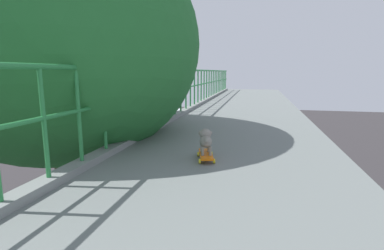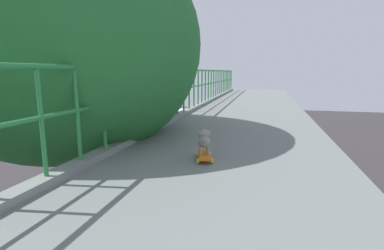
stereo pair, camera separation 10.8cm
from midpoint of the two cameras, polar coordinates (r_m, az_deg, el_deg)
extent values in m
cylinder|color=#277C3D|center=(3.13, -26.36, 0.34)|extent=(0.04, 0.04, 1.06)
cylinder|color=#277C3D|center=(3.57, -20.58, 1.86)|extent=(0.04, 0.04, 1.06)
cylinder|color=#277C3D|center=(4.03, -16.10, 3.02)|extent=(0.04, 0.04, 1.06)
cylinder|color=#277C3D|center=(4.52, -12.56, 3.93)|extent=(0.04, 0.04, 1.06)
cylinder|color=#277C3D|center=(5.02, -9.71, 4.64)|extent=(0.04, 0.04, 1.06)
cylinder|color=#277C3D|center=(5.53, -7.38, 5.22)|extent=(0.04, 0.04, 1.06)
cylinder|color=#277C3D|center=(6.06, -5.44, 5.69)|extent=(0.04, 0.04, 1.06)
cylinder|color=#277C3D|center=(6.58, -3.81, 6.08)|extent=(0.04, 0.04, 1.06)
cylinder|color=#277C3D|center=(7.11, -2.42, 6.41)|extent=(0.04, 0.04, 1.06)
cylinder|color=#277C3D|center=(7.65, -1.22, 6.69)|extent=(0.04, 0.04, 1.06)
cylinder|color=#277C3D|center=(8.19, -0.18, 6.93)|extent=(0.04, 0.04, 1.06)
cylinder|color=#277C3D|center=(8.73, 0.73, 7.14)|extent=(0.04, 0.04, 1.06)
cylinder|color=#277C3D|center=(9.27, 1.54, 7.33)|extent=(0.04, 0.04, 1.06)
cylinder|color=#277C3D|center=(9.82, 2.25, 7.49)|extent=(0.04, 0.04, 1.06)
cylinder|color=#277C3D|center=(10.36, 2.90, 7.63)|extent=(0.04, 0.04, 1.06)
cylinder|color=#277C3D|center=(10.91, 3.48, 7.76)|extent=(0.04, 0.04, 1.06)
cylinder|color=#277C3D|center=(11.46, 4.00, 7.88)|extent=(0.04, 0.04, 1.06)
cylinder|color=#277C3D|center=(12.01, 4.48, 7.98)|extent=(0.04, 0.04, 1.06)
cylinder|color=#277C3D|center=(12.56, 4.91, 8.08)|extent=(0.04, 0.04, 1.06)
cylinder|color=#277C3D|center=(13.11, 5.31, 8.16)|extent=(0.04, 0.04, 1.06)
cylinder|color=#277C3D|center=(13.66, 5.68, 8.24)|extent=(0.04, 0.04, 1.06)
cylinder|color=#277C3D|center=(14.21, 6.01, 8.31)|extent=(0.04, 0.04, 1.06)
cylinder|color=#277C3D|center=(14.76, 6.33, 8.38)|extent=(0.04, 0.04, 1.06)
cylinder|color=#277C3D|center=(15.32, 6.62, 8.44)|extent=(0.04, 0.04, 1.06)
cylinder|color=#277C3D|center=(15.87, 6.89, 8.50)|extent=(0.04, 0.04, 1.06)
cylinder|color=#277C3D|center=(16.42, 7.14, 8.55)|extent=(0.04, 0.04, 1.06)
cylinder|color=#277C3D|center=(16.98, 7.38, 8.60)|extent=(0.04, 0.04, 1.06)
cylinder|color=#277C3D|center=(17.53, 7.60, 8.65)|extent=(0.04, 0.04, 1.06)
cylinder|color=#277C3D|center=(18.09, 7.80, 8.69)|extent=(0.04, 0.04, 1.06)
cube|color=#1E232B|center=(12.12, -18.19, -20.67)|extent=(1.51, 2.15, 0.52)
cylinder|color=black|center=(13.34, -10.94, -21.84)|extent=(0.22, 0.61, 0.61)
cylinder|color=black|center=(14.07, -17.65, -20.34)|extent=(0.22, 0.61, 0.61)
cube|color=red|center=(17.78, -20.90, -13.08)|extent=(1.61, 3.95, 0.66)
cube|color=#1E232B|center=(17.70, -20.63, -10.91)|extent=(1.47, 1.91, 0.63)
cube|color=silver|center=(17.57, -20.71, -9.73)|extent=(0.36, 0.16, 0.12)
cylinder|color=black|center=(16.50, -21.21, -15.73)|extent=(0.21, 0.62, 0.62)
cylinder|color=black|center=(17.38, -25.47, -14.69)|extent=(0.21, 0.62, 0.62)
cylinder|color=black|center=(18.44, -16.55, -12.63)|extent=(0.21, 0.62, 0.62)
cylinder|color=black|center=(19.22, -20.55, -11.90)|extent=(0.21, 0.62, 0.62)
cube|color=black|center=(18.59, -5.56, -11.36)|extent=(1.61, 4.18, 0.63)
cube|color=#1E232B|center=(18.13, -5.90, -9.93)|extent=(1.43, 2.11, 0.56)
cylinder|color=black|center=(19.64, -2.04, -10.61)|extent=(0.18, 0.70, 0.70)
cylinder|color=black|center=(20.10, -6.31, -10.17)|extent=(0.18, 0.70, 0.70)
cylinder|color=black|center=(17.22, -4.65, -13.76)|extent=(0.18, 0.70, 0.70)
cylinder|color=black|center=(17.74, -9.48, -13.12)|extent=(0.18, 0.70, 0.70)
cube|color=white|center=(30.47, -5.12, -0.55)|extent=(2.40, 11.35, 2.72)
cube|color=black|center=(30.39, -5.13, 0.33)|extent=(2.42, 10.44, 0.70)
cylinder|color=black|center=(34.08, -1.06, -1.33)|extent=(0.28, 0.96, 0.96)
cylinder|color=black|center=(34.75, -4.73, -1.14)|extent=(0.28, 0.96, 0.96)
cylinder|color=black|center=(27.48, -4.95, -4.23)|extent=(0.28, 0.96, 0.96)
cylinder|color=black|center=(28.30, -9.37, -3.90)|extent=(0.28, 0.96, 0.96)
ellipsoid|color=#266D31|center=(5.94, -23.15, 14.06)|extent=(4.96, 4.96, 4.31)
cube|color=orange|center=(3.75, 3.24, -5.73)|extent=(0.28, 0.52, 0.02)
cylinder|color=yellow|center=(3.92, 4.36, -5.65)|extent=(0.04, 0.06, 0.06)
cylinder|color=yellow|center=(3.91, 1.79, -5.67)|extent=(0.04, 0.06, 0.06)
cylinder|color=yellow|center=(3.62, 4.80, -7.04)|extent=(0.04, 0.06, 0.06)
cylinder|color=yellow|center=(3.60, 2.00, -7.07)|extent=(0.04, 0.06, 0.06)
cylinder|color=gray|center=(3.81, 3.85, -4.40)|extent=(0.04, 0.04, 0.11)
cylinder|color=gray|center=(3.81, 2.43, -4.41)|extent=(0.04, 0.04, 0.11)
cylinder|color=gray|center=(3.64, 4.06, -5.11)|extent=(0.04, 0.04, 0.11)
cylinder|color=gray|center=(3.64, 2.57, -5.12)|extent=(0.04, 0.04, 0.11)
ellipsoid|color=gray|center=(3.70, 3.24, -3.27)|extent=(0.21, 0.27, 0.14)
sphere|color=gray|center=(3.78, 3.15, -1.87)|extent=(0.15, 0.15, 0.15)
ellipsoid|color=slate|center=(3.85, 3.09, -1.82)|extent=(0.07, 0.08, 0.05)
sphere|color=gray|center=(3.78, 4.03, -1.58)|extent=(0.06, 0.06, 0.06)
sphere|color=gray|center=(3.77, 2.28, -1.59)|extent=(0.06, 0.06, 0.06)
sphere|color=gray|center=(3.57, 3.38, -3.06)|extent=(0.07, 0.07, 0.07)
camera|label=1|loc=(0.05, -89.31, 0.12)|focal=27.40mm
camera|label=2|loc=(0.05, 90.69, -0.12)|focal=27.40mm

